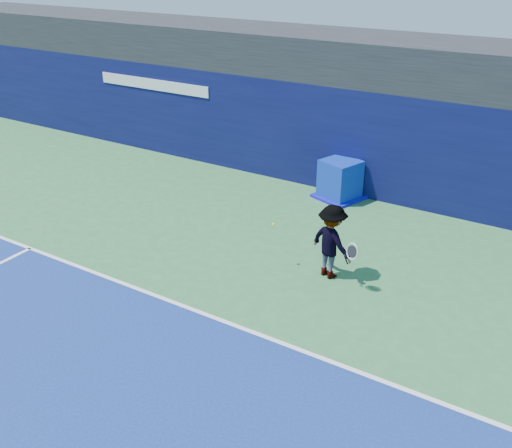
# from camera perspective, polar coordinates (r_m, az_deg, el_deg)

# --- Properties ---
(ground) EXTENTS (80.00, 80.00, 0.00)m
(ground) POSITION_cam_1_polar(r_m,az_deg,el_deg) (9.68, -16.77, -17.18)
(ground) COLOR #326F3D
(ground) RESTS_ON ground
(baseline) EXTENTS (24.00, 0.10, 0.01)m
(baseline) POSITION_cam_1_polar(r_m,az_deg,el_deg) (11.34, -5.62, -8.77)
(baseline) COLOR white
(baseline) RESTS_ON ground
(stadium_band) EXTENTS (36.00, 3.00, 1.20)m
(stadium_band) POSITION_cam_1_polar(r_m,az_deg,el_deg) (17.07, 11.79, 15.91)
(stadium_band) COLOR black
(stadium_band) RESTS_ON back_wall_assembly
(back_wall_assembly) EXTENTS (36.00, 1.03, 3.00)m
(back_wall_assembly) POSITION_cam_1_polar(r_m,az_deg,el_deg) (16.65, 9.88, 8.35)
(back_wall_assembly) COLOR #0B0E3E
(back_wall_assembly) RESTS_ON ground
(equipment_cart) EXTENTS (1.48, 1.48, 1.12)m
(equipment_cart) POSITION_cam_1_polar(r_m,az_deg,el_deg) (16.23, 8.39, 4.27)
(equipment_cart) COLOR #0B27A0
(equipment_cart) RESTS_ON ground
(tennis_player) EXTENTS (1.35, 0.95, 1.66)m
(tennis_player) POSITION_cam_1_polar(r_m,az_deg,el_deg) (12.16, 7.57, -1.76)
(tennis_player) COLOR silver
(tennis_player) RESTS_ON ground
(tennis_ball) EXTENTS (0.07, 0.07, 0.07)m
(tennis_ball) POSITION_cam_1_polar(r_m,az_deg,el_deg) (12.38, 1.76, -0.04)
(tennis_ball) COLOR #D3E219
(tennis_ball) RESTS_ON ground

